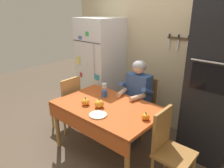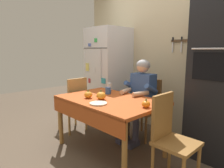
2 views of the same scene
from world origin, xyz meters
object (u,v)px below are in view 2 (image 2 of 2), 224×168
at_px(pumpkin_medium, 101,96).
at_px(pumpkin_small, 88,95).
at_px(wall_oven, 219,77).
at_px(dining_table, 108,105).
at_px(chair_behind_person, 147,105).
at_px(wine_glass, 109,85).
at_px(coffee_mug, 108,91).
at_px(chair_right_side, 170,134).
at_px(seated_person, 140,93).
at_px(serving_tray, 98,103).
at_px(chair_left_side, 75,102).
at_px(pumpkin_large, 146,104).
at_px(refrigerator, 109,75).

relative_size(pumpkin_medium, pumpkin_small, 1.12).
distance_m(wall_oven, dining_table, 1.45).
height_order(chair_behind_person, pumpkin_small, chair_behind_person).
distance_m(wall_oven, wine_glass, 1.53).
relative_size(wall_oven, coffee_mug, 19.51).
bearing_deg(chair_right_side, seated_person, 146.87).
height_order(wine_glass, serving_tray, wine_glass).
bearing_deg(chair_behind_person, chair_left_side, -142.18).
bearing_deg(seated_person, pumpkin_large, -46.85).
xyz_separation_m(refrigerator, pumpkin_small, (0.73, -1.05, -0.11)).
bearing_deg(dining_table, chair_behind_person, 85.72).
bearing_deg(pumpkin_large, wine_glass, 161.92).
height_order(chair_behind_person, pumpkin_medium, chair_behind_person).
distance_m(refrigerator, wall_oven, 2.01).
bearing_deg(chair_left_side, wine_glass, 28.38).
height_order(chair_right_side, coffee_mug, chair_right_side).
distance_m(pumpkin_small, serving_tray, 0.34).
relative_size(seated_person, wine_glass, 9.16).
xyz_separation_m(wall_oven, wine_glass, (-1.40, -0.58, -0.22)).
distance_m(refrigerator, coffee_mug, 1.00).
bearing_deg(pumpkin_small, wall_oven, 40.51).
xyz_separation_m(chair_left_side, pumpkin_medium, (0.86, -0.14, 0.28)).
height_order(dining_table, seated_person, seated_person).
height_order(refrigerator, chair_right_side, refrigerator).
bearing_deg(chair_left_side, pumpkin_medium, -9.41).
height_order(chair_left_side, pumpkin_small, chair_left_side).
height_order(pumpkin_small, serving_tray, pumpkin_small).
bearing_deg(dining_table, refrigerator, 137.09).
relative_size(chair_left_side, pumpkin_medium, 7.31).
bearing_deg(pumpkin_large, wall_oven, 62.83).
bearing_deg(wine_glass, seated_person, 32.27).
bearing_deg(chair_behind_person, coffee_mug, -115.57).
height_order(chair_right_side, serving_tray, chair_right_side).
bearing_deg(wine_glass, chair_right_side, -12.95).
height_order(chair_behind_person, serving_tray, chair_behind_person).
distance_m(wall_oven, serving_tray, 1.54).
bearing_deg(pumpkin_large, serving_tray, -148.88).
bearing_deg(refrigerator, chair_left_side, -86.63).
bearing_deg(pumpkin_small, dining_table, 36.49).
bearing_deg(refrigerator, pumpkin_large, -28.82).
bearing_deg(wall_oven, dining_table, -138.69).
xyz_separation_m(wall_oven, serving_tray, (-0.94, -1.18, -0.30)).
bearing_deg(wall_oven, chair_left_side, -155.83).
xyz_separation_m(chair_left_side, wine_glass, (0.55, 0.30, 0.32)).
xyz_separation_m(chair_behind_person, coffee_mug, (-0.28, -0.59, 0.28)).
distance_m(chair_right_side, pumpkin_small, 1.18).
relative_size(chair_behind_person, chair_left_side, 1.00).
distance_m(chair_right_side, coffee_mug, 1.17).
bearing_deg(chair_behind_person, dining_table, -94.28).
height_order(refrigerator, wall_oven, wall_oven).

